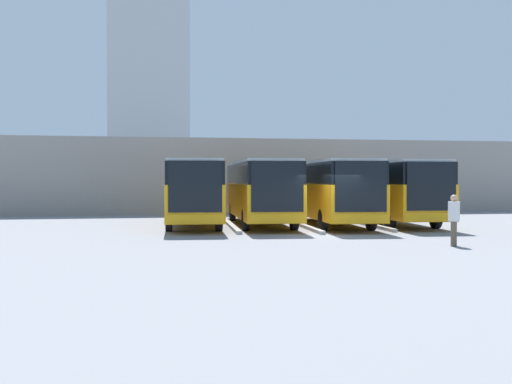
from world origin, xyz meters
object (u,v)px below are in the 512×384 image
at_px(bus_2, 260,190).
at_px(bus_0, 389,189).
at_px(pedestrian, 454,218).
at_px(bus_1, 329,190).
at_px(bus_3, 192,190).

bearing_deg(bus_2, bus_0, -177.68).
distance_m(bus_2, pedestrian, 12.21).
bearing_deg(pedestrian, bus_0, 19.77).
relative_size(bus_0, bus_1, 1.00).
height_order(bus_2, bus_3, same).
distance_m(bus_0, bus_3, 10.22).
bearing_deg(bus_1, bus_2, -7.65).
distance_m(bus_1, bus_3, 6.88).
height_order(bus_0, bus_2, same).
xyz_separation_m(bus_0, bus_3, (10.21, -0.50, 0.00)).
relative_size(bus_1, pedestrian, 6.51).
distance_m(bus_1, bus_2, 3.48).
height_order(bus_2, pedestrian, bus_2).
bearing_deg(bus_3, bus_0, -178.59).
bearing_deg(bus_1, bus_3, -4.06).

